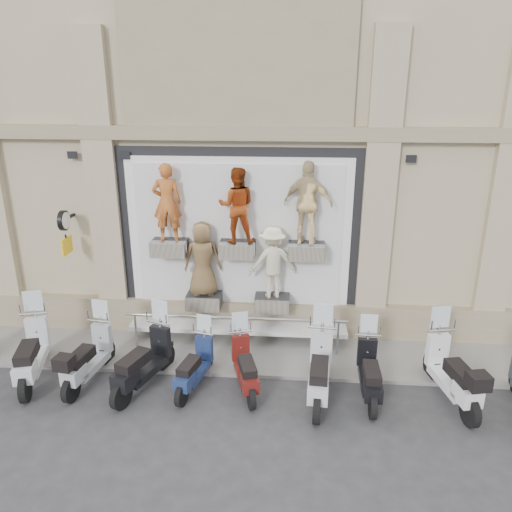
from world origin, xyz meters
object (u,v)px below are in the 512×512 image
object	(u,v)px
guard_rail	(235,335)
scooter_g	(320,359)
clock_sign_bracket	(65,227)
scooter_b	(30,343)
scooter_h	(370,363)
scooter_e	(194,358)
scooter_c	(87,348)
scooter_i	(453,362)
scooter_d	(143,351)
scooter_f	(245,358)

from	to	relation	value
guard_rail	scooter_g	distance (m)	2.43
clock_sign_bracket	scooter_b	world-z (taller)	clock_sign_bracket
clock_sign_bracket	scooter_h	distance (m)	7.27
scooter_g	scooter_e	bearing A→B (deg)	-178.12
guard_rail	scooter_c	distance (m)	3.19
scooter_g	scooter_i	size ratio (longest dim) A/B	1.01
scooter_g	scooter_h	world-z (taller)	scooter_g
scooter_g	scooter_d	bearing A→B (deg)	-176.01
guard_rail	clock_sign_bracket	bearing A→B (deg)	173.16
scooter_h	scooter_i	bearing A→B (deg)	0.70
scooter_g	scooter_h	size ratio (longest dim) A/B	1.14
scooter_d	scooter_h	bearing A→B (deg)	20.04
clock_sign_bracket	scooter_c	xyz separation A→B (m)	(1.03, -1.82, -2.02)
guard_rail	scooter_d	xyz separation A→B (m)	(-1.68, -1.48, 0.37)
scooter_d	scooter_f	bearing A→B (deg)	22.45
scooter_b	scooter_g	xyz separation A→B (m)	(5.89, -0.18, -0.00)
scooter_h	clock_sign_bracket	bearing A→B (deg)	165.15
guard_rail	scooter_c	xyz separation A→B (m)	(-2.87, -1.35, 0.32)
clock_sign_bracket	scooter_e	xyz separation A→B (m)	(3.24, -1.88, -2.11)
guard_rail	scooter_i	distance (m)	4.61
scooter_e	scooter_i	xyz separation A→B (m)	(5.02, -0.04, 0.16)
guard_rail	scooter_h	xyz separation A→B (m)	(2.81, -1.44, 0.28)
guard_rail	scooter_f	distance (m)	1.44
clock_sign_bracket	scooter_d	bearing A→B (deg)	-41.30
clock_sign_bracket	scooter_b	size ratio (longest dim) A/B	0.48
scooter_c	scooter_g	world-z (taller)	scooter_g
clock_sign_bracket	scooter_g	distance (m)	6.38
scooter_c	guard_rail	bearing A→B (deg)	33.70
scooter_b	scooter_e	world-z (taller)	scooter_b
scooter_i	scooter_h	bearing A→B (deg)	168.19
scooter_d	scooter_f	distance (m)	2.04
scooter_g	scooter_i	world-z (taller)	scooter_g
scooter_d	scooter_c	bearing A→B (deg)	-166.75
guard_rail	scooter_e	size ratio (longest dim) A/B	2.98
clock_sign_bracket	scooter_f	xyz separation A→B (m)	(4.26, -1.84, -2.08)
scooter_c	scooter_d	bearing A→B (deg)	2.26
guard_rail	scooter_g	bearing A→B (deg)	-40.31
scooter_d	scooter_g	distance (m)	3.51
scooter_h	scooter_i	size ratio (longest dim) A/B	0.88
scooter_e	scooter_f	xyz separation A→B (m)	(1.02, 0.03, 0.03)
scooter_b	scooter_c	distance (m)	1.20
scooter_c	scooter_g	xyz separation A→B (m)	(4.70, -0.20, 0.07)
guard_rail	clock_sign_bracket	size ratio (longest dim) A/B	4.96
scooter_i	scooter_c	bearing A→B (deg)	167.77
scooter_f	scooter_h	world-z (taller)	scooter_h
scooter_d	scooter_e	xyz separation A→B (m)	(1.01, 0.07, -0.14)
scooter_c	scooter_f	bearing A→B (deg)	8.06
clock_sign_bracket	scooter_e	world-z (taller)	clock_sign_bracket
scooter_g	clock_sign_bracket	bearing A→B (deg)	165.68
clock_sign_bracket	scooter_f	bearing A→B (deg)	-23.43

